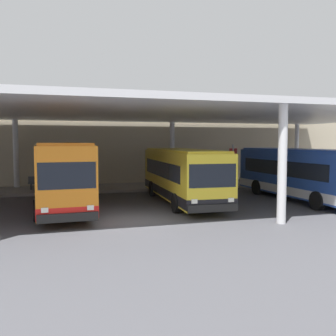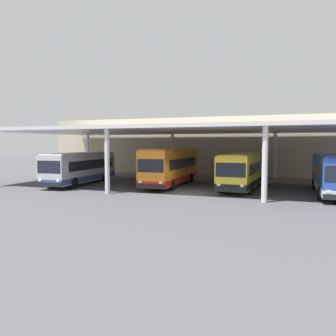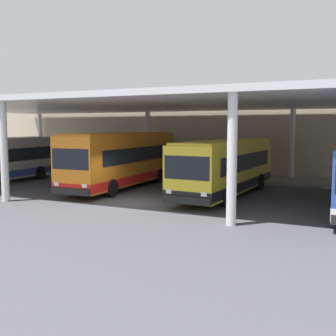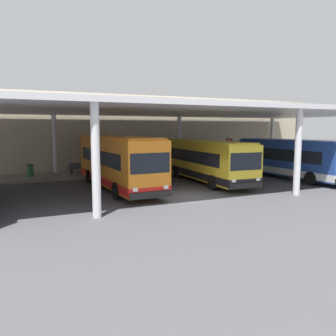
{
  "view_description": "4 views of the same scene",
  "coord_description": "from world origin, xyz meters",
  "px_view_note": "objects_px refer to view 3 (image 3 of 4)",
  "views": [
    {
      "loc": [
        -3.45,
        -16.73,
        3.64
      ],
      "look_at": [
        3.33,
        5.42,
        1.98
      ],
      "focal_mm": 40.02,
      "sensor_mm": 36.0,
      "label": 1
    },
    {
      "loc": [
        7.8,
        -26.47,
        4.0
      ],
      "look_at": [
        -2.67,
        2.35,
        1.84
      ],
      "focal_mm": 36.04,
      "sensor_mm": 36.0,
      "label": 2
    },
    {
      "loc": [
        10.64,
        -17.9,
        3.92
      ],
      "look_at": [
        0.83,
        2.87,
        1.58
      ],
      "focal_mm": 43.04,
      "sensor_mm": 36.0,
      "label": 3
    },
    {
      "loc": [
        -9.57,
        -17.63,
        4.12
      ],
      "look_at": [
        0.04,
        3.06,
        1.39
      ],
      "focal_mm": 35.88,
      "sensor_mm": 36.0,
      "label": 4
    }
  ],
  "objects_px": {
    "bus_second_bay": "(123,159)",
    "trash_bin": "(116,165)",
    "bus_middle_bay": "(226,167)",
    "bench_waiting": "(158,166)"
  },
  "relations": [
    {
      "from": "bus_middle_bay",
      "to": "bench_waiting",
      "type": "height_order",
      "value": "bus_middle_bay"
    },
    {
      "from": "bus_second_bay",
      "to": "trash_bin",
      "type": "relative_size",
      "value": 11.64
    },
    {
      "from": "bench_waiting",
      "to": "trash_bin",
      "type": "distance_m",
      "value": 3.99
    },
    {
      "from": "trash_bin",
      "to": "bench_waiting",
      "type": "bearing_deg",
      "value": 2.59
    },
    {
      "from": "bus_second_bay",
      "to": "trash_bin",
      "type": "bearing_deg",
      "value": 126.01
    },
    {
      "from": "bus_second_bay",
      "to": "trash_bin",
      "type": "distance_m",
      "value": 8.94
    },
    {
      "from": "bus_second_bay",
      "to": "bus_middle_bay",
      "type": "xyz_separation_m",
      "value": [
        6.96,
        -0.18,
        -0.19
      ]
    },
    {
      "from": "bus_second_bay",
      "to": "trash_bin",
      "type": "xyz_separation_m",
      "value": [
        -5.21,
        7.17,
        -1.16
      ]
    },
    {
      "from": "bus_middle_bay",
      "to": "bench_waiting",
      "type": "xyz_separation_m",
      "value": [
        -8.19,
        7.53,
        -0.99
      ]
    },
    {
      "from": "bus_second_bay",
      "to": "bus_middle_bay",
      "type": "height_order",
      "value": "bus_second_bay"
    }
  ]
}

